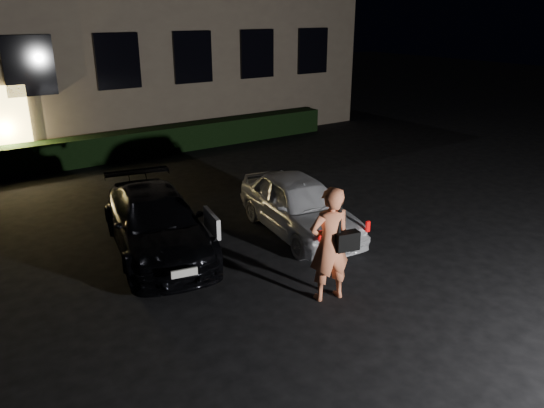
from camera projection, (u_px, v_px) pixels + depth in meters
ground at (355, 288)px, 9.11m from camera, size 80.00×80.00×0.00m
hedge at (131, 145)px, 17.07m from camera, size 15.00×0.70×0.85m
sedan at (157, 223)px, 10.34m from camera, size 2.44×4.36×1.19m
hatch at (299, 205)px, 11.23m from camera, size 1.99×3.81×1.24m
man at (330, 244)px, 8.49m from camera, size 0.81×0.61×1.94m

